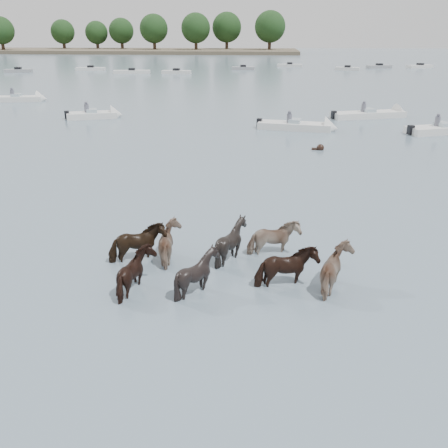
{
  "coord_description": "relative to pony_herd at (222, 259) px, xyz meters",
  "views": [
    {
      "loc": [
        0.85,
        -12.5,
        6.49
      ],
      "look_at": [
        -0.31,
        0.95,
        1.1
      ],
      "focal_mm": 38.86,
      "sensor_mm": 36.0,
      "label": 1
    }
  ],
  "objects": [
    {
      "name": "ground",
      "position": [
        0.29,
        0.08,
        -0.44
      ],
      "size": [
        400.0,
        400.0,
        0.0
      ],
      "primitive_type": "plane",
      "color": "slate",
      "rests_on": "ground"
    },
    {
      "name": "shoreline",
      "position": [
        -69.71,
        150.08,
        0.06
      ],
      "size": [
        160.0,
        30.0,
        1.0
      ],
      "primitive_type": "cube",
      "color": "#4C4233",
      "rests_on": "ground"
    },
    {
      "name": "pony_herd",
      "position": [
        0.0,
        0.0,
        0.0
      ],
      "size": [
        7.46,
        4.07,
        1.5
      ],
      "color": "black",
      "rests_on": "ground"
    },
    {
      "name": "swimming_pony",
      "position": [
        4.32,
        15.98,
        -0.34
      ],
      "size": [
        0.72,
        0.44,
        0.44
      ],
      "color": "black",
      "rests_on": "ground"
    },
    {
      "name": "motorboat_a",
      "position": [
        -12.07,
        25.88,
        -0.21
      ],
      "size": [
        4.58,
        2.95,
        1.92
      ],
      "rotation": [
        0.0,
        0.0,
        0.34
      ],
      "color": "silver",
      "rests_on": "ground"
    },
    {
      "name": "motorboat_b",
      "position": [
        3.93,
        22.15,
        -0.22
      ],
      "size": [
        5.8,
        2.56,
        1.92
      ],
      "rotation": [
        0.0,
        0.0,
        -0.18
      ],
      "color": "silver",
      "rests_on": "ground"
    },
    {
      "name": "motorboat_c",
      "position": [
        10.07,
        28.08,
        -0.22
      ],
      "size": [
        6.64,
        3.63,
        1.92
      ],
      "rotation": [
        0.0,
        0.0,
        0.33
      ],
      "color": "silver",
      "rests_on": "ground"
    },
    {
      "name": "motorboat_f",
      "position": [
        -22.83,
        35.02,
        -0.22
      ],
      "size": [
        5.58,
        2.52,
        1.92
      ],
      "rotation": [
        0.0,
        0.0,
        0.18
      ],
      "color": "silver",
      "rests_on": "ground"
    },
    {
      "name": "distant_flotilla",
      "position": [
        0.3,
        76.57,
        -0.18
      ],
      "size": [
        105.02,
        20.6,
        0.93
      ],
      "color": "silver",
      "rests_on": "ground"
    },
    {
      "name": "treeline",
      "position": [
        -61.78,
        151.31,
        6.43
      ],
      "size": [
        147.18,
        22.87,
        12.55
      ],
      "color": "#382619",
      "rests_on": "ground"
    }
  ]
}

